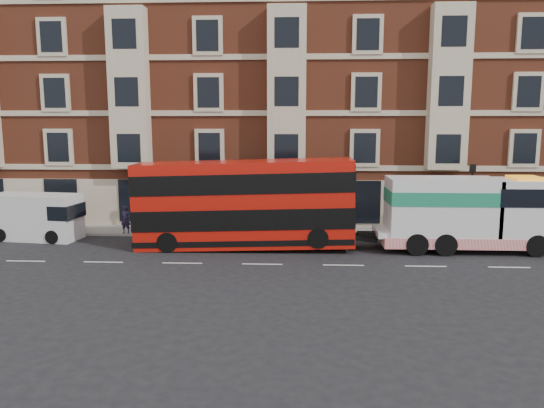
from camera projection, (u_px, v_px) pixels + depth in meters
The scene contains 9 objects.
ground at pixel (262, 264), 26.21m from camera, with size 120.00×120.00×0.00m, color black.
sidewalk at pixel (270, 231), 33.60m from camera, with size 90.00×3.00×0.15m, color slate.
victorian_terrace at pixel (282, 79), 39.42m from camera, with size 45.00×12.00×20.40m.
lamp_post_west at pixel (170, 193), 32.19m from camera, with size 0.35×0.15×4.35m.
lamp_post_east at pixel (471, 195), 31.34m from camera, with size 0.35×0.15×4.35m.
double_decker_bus at pixel (244, 203), 29.19m from camera, with size 11.95×2.74×4.84m.
tow_truck at pixel (466, 212), 28.69m from camera, with size 9.57×2.83×3.99m.
box_van at pixel (35, 217), 31.59m from camera, with size 5.42×2.74×2.70m.
pedestrian at pixel (126, 220), 32.55m from camera, with size 0.63×0.41×1.72m, color #221B37.
Camera 1 is at (1.70, -25.37, 7.04)m, focal length 35.00 mm.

